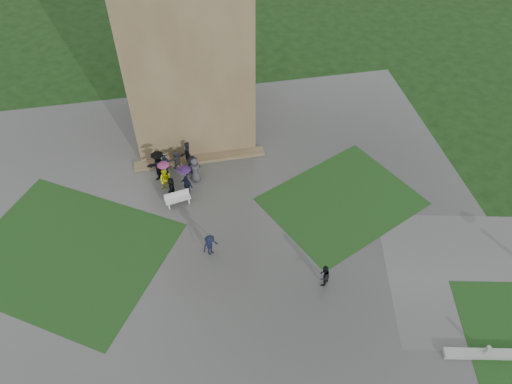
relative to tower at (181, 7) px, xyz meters
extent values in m
plane|color=black|center=(0.00, -15.00, -9.00)|extent=(120.00, 120.00, 0.00)
cube|color=#3C3C39|center=(0.00, -13.00, -8.99)|extent=(34.00, 34.00, 0.02)
cube|color=#143412|center=(-8.50, -11.00, -8.97)|extent=(14.10, 13.46, 0.01)
cube|color=#143412|center=(8.50, -10.00, -8.97)|extent=(11.12, 10.15, 0.01)
cube|color=brown|center=(0.00, 0.00, 0.00)|extent=(8.00, 8.00, 18.00)
cube|color=brown|center=(0.00, -4.40, -8.87)|extent=(9.00, 0.80, 0.22)
cylinder|color=gray|center=(12.26, -21.31, -8.55)|extent=(0.20, 0.20, 0.90)
cube|color=beige|center=(-1.80, -8.31, -8.51)|extent=(1.67, 0.78, 0.06)
cube|color=beige|center=(-2.43, -8.44, -8.75)|extent=(0.17, 0.44, 0.45)
cube|color=beige|center=(-1.17, -8.19, -8.75)|extent=(0.17, 0.44, 0.45)
cube|color=beige|center=(-1.84, -8.08, -8.26)|extent=(1.59, 0.36, 0.43)
imported|color=black|center=(-0.58, -6.18, -8.03)|extent=(1.36, 1.23, 1.90)
imported|color=black|center=(-0.55, -5.57, -8.26)|extent=(0.73, 0.51, 1.45)
imported|color=black|center=(-0.82, -4.68, -8.03)|extent=(0.63, 0.79, 1.89)
imported|color=#3A3A3E|center=(-1.58, -4.87, -8.25)|extent=(1.43, 1.03, 1.46)
imported|color=black|center=(-2.35, -5.28, -8.19)|extent=(0.66, 0.68, 1.58)
imported|color=black|center=(-2.76, -5.87, -8.03)|extent=(1.75, 1.62, 1.90)
imported|color=#CDD20C|center=(-2.41, -6.84, -8.12)|extent=(0.97, 0.81, 1.73)
imported|color=black|center=(-2.11, -7.37, -8.25)|extent=(0.56, 1.37, 1.45)
imported|color=black|center=(-1.15, -7.46, -8.21)|extent=(1.02, 0.99, 1.54)
imported|color=#3A3A3E|center=(-0.48, -6.33, -8.03)|extent=(1.11, 1.08, 1.89)
imported|color=#C6519D|center=(-2.41, -6.84, -6.92)|extent=(0.75, 0.75, 0.66)
imported|color=#602F83|center=(-1.15, -7.46, -6.99)|extent=(0.82, 0.82, 0.72)
imported|color=black|center=(-2.76, -5.87, -6.89)|extent=(0.78, 0.78, 0.69)
imported|color=black|center=(-0.26, -12.54, -8.22)|extent=(1.11, 0.91, 1.52)
imported|color=black|center=(5.58, -15.75, -8.24)|extent=(0.81, 0.80, 1.49)
camera|label=1|loc=(-0.94, -30.26, 14.50)|focal=35.00mm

